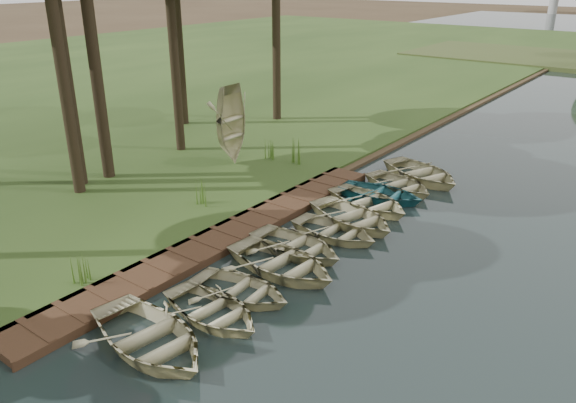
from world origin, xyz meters
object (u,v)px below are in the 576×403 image
Objects in this scene: rowboat_2 at (241,287)px; stored_rowboat at (233,156)px; rowboat_0 at (149,334)px; boardwalk at (228,236)px; rowboat_1 at (212,307)px.

stored_rowboat reaches higher than rowboat_2.
boardwalk is at bearing 33.49° from rowboat_0.
boardwalk is at bearing 43.80° from rowboat_1.
rowboat_0 is 1.87m from rowboat_1.
rowboat_1 is at bearing -52.16° from boardwalk.
boardwalk is 3.76m from rowboat_2.
rowboat_2 is 0.84× the size of stored_rowboat.
stored_rowboat is (-7.62, 8.09, 0.31)m from rowboat_2.
stored_rowboat reaches higher than boardwalk.
rowboat_0 is 1.22× the size of rowboat_1.
stored_rowboat is at bearing 45.54° from rowboat_1.
rowboat_0 reaches higher than boardwalk.
rowboat_1 reaches higher than rowboat_2.
rowboat_0 is (2.58, -5.57, 0.31)m from boardwalk.
rowboat_0 is at bearing 170.33° from rowboat_2.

